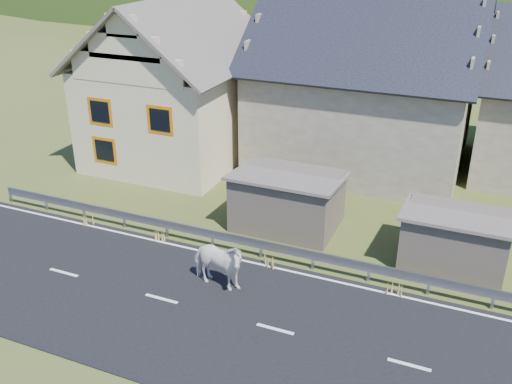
% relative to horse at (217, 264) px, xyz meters
% --- Properties ---
extents(ground, '(160.00, 160.00, 0.00)m').
position_rel_horse_xyz_m(ground, '(2.60, -1.34, -0.95)').
color(ground, '#334213').
rests_on(ground, ground).
extents(road, '(60.00, 7.00, 0.04)m').
position_rel_horse_xyz_m(road, '(2.60, -1.34, -0.93)').
color(road, black).
rests_on(road, ground).
extents(lane_markings, '(60.00, 6.60, 0.01)m').
position_rel_horse_xyz_m(lane_markings, '(2.60, -1.34, -0.90)').
color(lane_markings, silver).
rests_on(lane_markings, road).
extents(guardrail, '(28.10, 0.09, 0.75)m').
position_rel_horse_xyz_m(guardrail, '(2.60, 2.34, -0.38)').
color(guardrail, '#93969B').
rests_on(guardrail, ground).
extents(shed_left, '(4.30, 3.30, 2.40)m').
position_rel_horse_xyz_m(shed_left, '(0.60, 5.16, 0.15)').
color(shed_left, brown).
rests_on(shed_left, ground).
extents(shed_right, '(3.80, 2.90, 2.20)m').
position_rel_horse_xyz_m(shed_right, '(7.10, 4.66, 0.05)').
color(shed_right, brown).
rests_on(shed_right, ground).
extents(house_cream, '(7.80, 9.80, 8.30)m').
position_rel_horse_xyz_m(house_cream, '(-7.41, 10.66, 3.41)').
color(house_cream, beige).
rests_on(house_cream, ground).
extents(house_stone_a, '(10.80, 9.80, 8.90)m').
position_rel_horse_xyz_m(house_stone_a, '(1.60, 13.66, 3.69)').
color(house_stone_a, tan).
rests_on(house_stone_a, ground).
extents(mountain, '(440.00, 280.00, 260.00)m').
position_rel_horse_xyz_m(mountain, '(7.60, 178.66, -20.95)').
color(mountain, '#1E380F').
rests_on(mountain, ground).
extents(horse, '(1.19, 2.23, 1.81)m').
position_rel_horse_xyz_m(horse, '(0.00, 0.00, 0.00)').
color(horse, white).
rests_on(horse, road).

